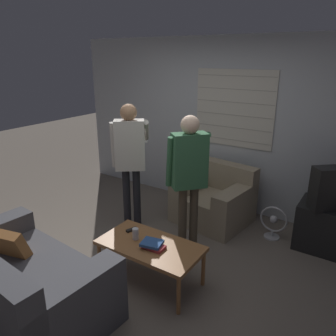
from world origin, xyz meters
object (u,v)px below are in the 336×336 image
object	(u,v)px
armchair_beige	(215,200)
spare_remote	(132,230)
person_right_standing	(189,169)
floor_fan	(273,222)
book_stack	(153,245)
person_left_standing	(130,153)
coffee_table	(150,247)
soda_can	(135,234)
couch_blue	(20,284)

from	to	relation	value
armchair_beige	spare_remote	bearing A→B (deg)	87.02
person_right_standing	armchair_beige	bearing A→B (deg)	45.08
armchair_beige	floor_fan	xyz separation A→B (m)	(0.86, -0.04, -0.09)
book_stack	floor_fan	world-z (taller)	book_stack
book_stack	person_left_standing	bearing A→B (deg)	138.83
person_right_standing	floor_fan	xyz separation A→B (m)	(0.80, 0.85, -0.84)
person_right_standing	book_stack	world-z (taller)	person_right_standing
person_left_standing	person_right_standing	xyz separation A→B (m)	(0.92, -0.07, -0.03)
coffee_table	book_stack	size ratio (longest dim) A/B	4.20
spare_remote	person_left_standing	bearing A→B (deg)	147.51
coffee_table	floor_fan	size ratio (longest dim) A/B	2.42
soda_can	coffee_table	bearing A→B (deg)	1.84
book_stack	floor_fan	size ratio (longest dim) A/B	0.58
person_left_standing	couch_blue	bearing A→B (deg)	-121.82
coffee_table	soda_can	bearing A→B (deg)	-178.16
couch_blue	spare_remote	bearing A→B (deg)	74.95
spare_remote	floor_fan	world-z (taller)	spare_remote
person_left_standing	floor_fan	xyz separation A→B (m)	(1.71, 0.79, -0.86)
book_stack	spare_remote	xyz separation A→B (m)	(-0.39, 0.14, -0.02)
armchair_beige	coffee_table	xyz separation A→B (m)	(0.04, -1.62, 0.09)
person_left_standing	soda_can	bearing A→B (deg)	-85.92
floor_fan	soda_can	bearing A→B (deg)	-122.24
person_right_standing	floor_fan	size ratio (longest dim) A/B	3.77
book_stack	spare_remote	bearing A→B (deg)	159.77
couch_blue	floor_fan	distance (m)	3.02
armchair_beige	floor_fan	distance (m)	0.87
coffee_table	person_right_standing	world-z (taller)	person_right_standing
book_stack	soda_can	world-z (taller)	soda_can
spare_remote	soda_can	bearing A→B (deg)	-19.12
armchair_beige	book_stack	bearing A→B (deg)	101.41
person_left_standing	soda_can	world-z (taller)	person_left_standing
floor_fan	armchair_beige	bearing A→B (deg)	177.64
armchair_beige	soda_can	world-z (taller)	armchair_beige
person_right_standing	soda_can	bearing A→B (deg)	-154.67
couch_blue	floor_fan	xyz separation A→B (m)	(1.53, 2.60, -0.10)
coffee_table	floor_fan	xyz separation A→B (m)	(0.82, 1.58, -0.18)
soda_can	floor_fan	distance (m)	1.90
couch_blue	spare_remote	distance (m)	1.20
armchair_beige	book_stack	distance (m)	1.67
person_right_standing	floor_fan	world-z (taller)	person_right_standing
person_right_standing	soda_can	xyz separation A→B (m)	(-0.21, -0.74, -0.55)
armchair_beige	person_right_standing	world-z (taller)	person_right_standing
couch_blue	book_stack	world-z (taller)	couch_blue
coffee_table	armchair_beige	bearing A→B (deg)	91.51
spare_remote	floor_fan	bearing A→B (deg)	70.49
couch_blue	coffee_table	distance (m)	1.25
person_right_standing	spare_remote	world-z (taller)	person_right_standing
person_right_standing	couch_blue	bearing A→B (deg)	-161.97
armchair_beige	person_right_standing	bearing A→B (deg)	101.92
couch_blue	person_left_standing	size ratio (longest dim) A/B	1.01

